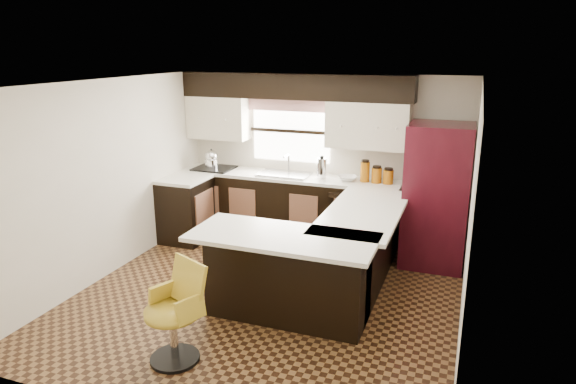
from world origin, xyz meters
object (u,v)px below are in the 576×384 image
at_px(refrigerator, 437,196).
at_px(bar_chair, 172,314).
at_px(peninsula_return, 288,277).
at_px(peninsula_long, 358,250).

bearing_deg(refrigerator, bar_chair, -123.08).
bearing_deg(bar_chair, peninsula_return, 82.28).
xyz_separation_m(peninsula_long, refrigerator, (0.78, 0.99, 0.47)).
bearing_deg(peninsula_long, refrigerator, 51.70).
height_order(peninsula_long, refrigerator, refrigerator).
bearing_deg(peninsula_long, peninsula_return, -118.30).
relative_size(peninsula_return, refrigerator, 0.89).
distance_m(peninsula_return, refrigerator, 2.41).
relative_size(peninsula_return, bar_chair, 1.78).
bearing_deg(refrigerator, peninsula_return, -123.63).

